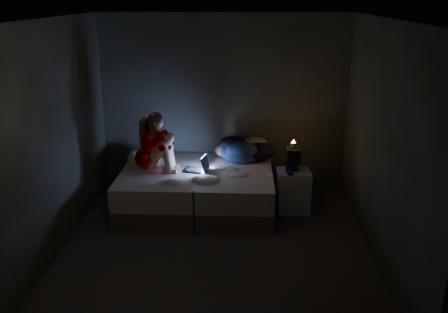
# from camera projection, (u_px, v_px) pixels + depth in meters

# --- Properties ---
(floor) EXTENTS (3.60, 3.80, 0.02)m
(floor) POSITION_uv_depth(u_px,v_px,m) (216.00, 249.00, 5.59)
(floor) COLOR black
(floor) RESTS_ON ground
(ceiling) EXTENTS (3.60, 3.80, 0.02)m
(ceiling) POSITION_uv_depth(u_px,v_px,m) (214.00, 18.00, 4.74)
(ceiling) COLOR silver
(ceiling) RESTS_ON ground
(wall_back) EXTENTS (3.60, 0.02, 2.60)m
(wall_back) POSITION_uv_depth(u_px,v_px,m) (223.00, 104.00, 6.97)
(wall_back) COLOR #303227
(wall_back) RESTS_ON ground
(wall_front) EXTENTS (3.60, 0.02, 2.60)m
(wall_front) POSITION_uv_depth(u_px,v_px,m) (198.00, 223.00, 3.36)
(wall_front) COLOR #303227
(wall_front) RESTS_ON ground
(wall_left) EXTENTS (0.02, 3.80, 2.60)m
(wall_left) POSITION_uv_depth(u_px,v_px,m) (52.00, 141.00, 5.25)
(wall_left) COLOR #303227
(wall_left) RESTS_ON ground
(wall_right) EXTENTS (0.02, 3.80, 2.60)m
(wall_right) POSITION_uv_depth(u_px,v_px,m) (383.00, 145.00, 5.09)
(wall_right) COLOR #303227
(wall_right) RESTS_ON ground
(bed) EXTENTS (2.05, 1.53, 0.56)m
(bed) POSITION_uv_depth(u_px,v_px,m) (197.00, 189.00, 6.55)
(bed) COLOR beige
(bed) RESTS_ON ground
(pillow) EXTENTS (0.41, 0.29, 0.12)m
(pillow) POSITION_uv_depth(u_px,v_px,m) (144.00, 158.00, 6.76)
(pillow) COLOR white
(pillow) RESTS_ON bed
(woman) EXTENTS (0.52, 0.34, 0.82)m
(woman) POSITION_uv_depth(u_px,v_px,m) (146.00, 141.00, 6.33)
(woman) COLOR #A10001
(woman) RESTS_ON bed
(laptop) EXTENTS (0.37, 0.30, 0.23)m
(laptop) POSITION_uv_depth(u_px,v_px,m) (195.00, 163.00, 6.40)
(laptop) COLOR black
(laptop) RESTS_ON bed
(clothes_pile) EXTENTS (0.74, 0.66, 0.38)m
(clothes_pile) POSITION_uv_depth(u_px,v_px,m) (241.00, 148.00, 6.77)
(clothes_pile) COLOR navy
(clothes_pile) RESTS_ON bed
(nightstand) EXTENTS (0.45, 0.41, 0.58)m
(nightstand) POSITION_uv_depth(u_px,v_px,m) (293.00, 191.00, 6.49)
(nightstand) COLOR silver
(nightstand) RESTS_ON ground
(book_stack) EXTENTS (0.19, 0.25, 0.29)m
(book_stack) POSITION_uv_depth(u_px,v_px,m) (293.00, 159.00, 6.42)
(book_stack) COLOR black
(book_stack) RESTS_ON nightstand
(candle) EXTENTS (0.07, 0.07, 0.08)m
(candle) POSITION_uv_depth(u_px,v_px,m) (293.00, 146.00, 6.36)
(candle) COLOR beige
(candle) RESTS_ON book_stack
(phone) EXTENTS (0.11, 0.15, 0.01)m
(phone) POSITION_uv_depth(u_px,v_px,m) (289.00, 172.00, 6.33)
(phone) COLOR black
(phone) RESTS_ON nightstand
(blue_orb) EXTENTS (0.08, 0.08, 0.08)m
(blue_orb) POSITION_uv_depth(u_px,v_px,m) (289.00, 172.00, 6.23)
(blue_orb) COLOR #241951
(blue_orb) RESTS_ON nightstand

